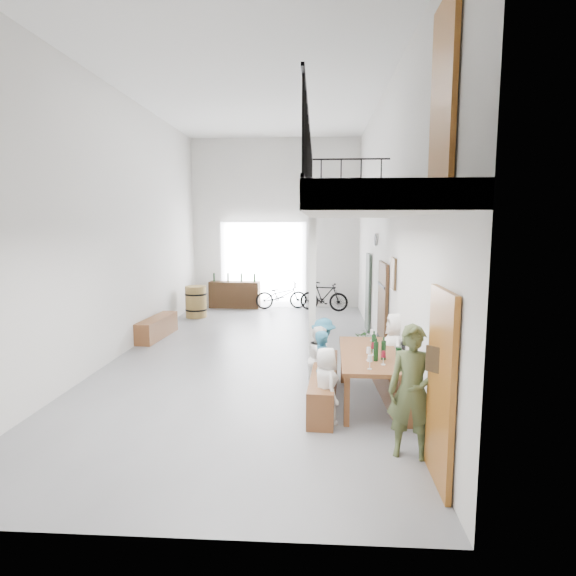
# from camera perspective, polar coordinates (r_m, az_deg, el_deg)

# --- Properties ---
(floor) EXTENTS (12.00, 12.00, 0.00)m
(floor) POSITION_cam_1_polar(r_m,az_deg,el_deg) (10.34, -4.40, -7.88)
(floor) COLOR slate
(floor) RESTS_ON ground
(room_walls) EXTENTS (12.00, 12.00, 12.00)m
(room_walls) POSITION_cam_1_polar(r_m,az_deg,el_deg) (9.99, -4.61, 12.16)
(room_walls) COLOR silver
(room_walls) RESTS_ON ground
(gateway_portal) EXTENTS (2.80, 0.08, 2.80)m
(gateway_portal) POSITION_cam_1_polar(r_m,az_deg,el_deg) (15.96, -2.94, 2.76)
(gateway_portal) COLOR white
(gateway_portal) RESTS_ON ground
(right_wall_decor) EXTENTS (0.07, 8.28, 5.07)m
(right_wall_decor) POSITION_cam_1_polar(r_m,az_deg,el_deg) (8.16, 12.70, 0.25)
(right_wall_decor) COLOR brown
(right_wall_decor) RESTS_ON ground
(balcony) EXTENTS (1.52, 5.62, 4.00)m
(balcony) POSITION_cam_1_polar(r_m,az_deg,el_deg) (6.76, 8.58, 9.22)
(balcony) COLOR silver
(balcony) RESTS_ON ground
(tasting_table) EXTENTS (0.92, 2.15, 0.79)m
(tasting_table) POSITION_cam_1_polar(r_m,az_deg,el_deg) (7.59, 9.58, -8.22)
(tasting_table) COLOR brown
(tasting_table) RESTS_ON ground
(bench_inner) EXTENTS (0.51, 2.31, 0.53)m
(bench_inner) POSITION_cam_1_polar(r_m,az_deg,el_deg) (7.67, 4.28, -11.42)
(bench_inner) COLOR brown
(bench_inner) RESTS_ON ground
(bench_wall) EXTENTS (0.37, 2.06, 0.47)m
(bench_wall) POSITION_cam_1_polar(r_m,az_deg,el_deg) (7.84, 12.19, -11.37)
(bench_wall) COLOR brown
(bench_wall) RESTS_ON ground
(tableware) EXTENTS (0.32, 1.70, 0.35)m
(tableware) POSITION_cam_1_polar(r_m,az_deg,el_deg) (7.31, 10.34, -7.05)
(tableware) COLOR black
(tableware) RESTS_ON tasting_table
(side_bench) EXTENTS (0.52, 1.80, 0.50)m
(side_bench) POSITION_cam_1_polar(r_m,az_deg,el_deg) (12.17, -15.26, -4.54)
(side_bench) COLOR brown
(side_bench) RESTS_ON ground
(oak_barrel) EXTENTS (0.63, 0.63, 0.93)m
(oak_barrel) POSITION_cam_1_polar(r_m,az_deg,el_deg) (14.48, -10.85, -1.61)
(oak_barrel) COLOR olive
(oak_barrel) RESTS_ON ground
(serving_counter) EXTENTS (1.67, 0.55, 0.87)m
(serving_counter) POSITION_cam_1_polar(r_m,az_deg,el_deg) (15.92, -6.34, -0.79)
(serving_counter) COLOR #3E2712
(serving_counter) RESTS_ON ground
(counter_bottles) EXTENTS (1.40, 0.16, 0.28)m
(counter_bottles) POSITION_cam_1_polar(r_m,az_deg,el_deg) (15.85, -6.37, 1.26)
(counter_bottles) COLOR black
(counter_bottles) RESTS_ON serving_counter
(guest_left_a) EXTENTS (0.51, 0.62, 1.08)m
(guest_left_a) POSITION_cam_1_polar(r_m,az_deg,el_deg) (6.81, 4.49, -11.46)
(guest_left_a) COLOR white
(guest_left_a) RESTS_ON ground
(guest_left_b) EXTENTS (0.35, 0.46, 1.16)m
(guest_left_b) POSITION_cam_1_polar(r_m,az_deg,el_deg) (7.47, 4.17, -9.41)
(guest_left_b) COLOR #245E7A
(guest_left_b) RESTS_ON ground
(guest_left_c) EXTENTS (0.56, 0.64, 1.10)m
(guest_left_c) POSITION_cam_1_polar(r_m,az_deg,el_deg) (8.05, 3.83, -8.37)
(guest_left_c) COLOR white
(guest_left_c) RESTS_ON ground
(guest_left_d) EXTENTS (0.64, 0.85, 1.16)m
(guest_left_d) POSITION_cam_1_polar(r_m,az_deg,el_deg) (8.36, 4.21, -7.51)
(guest_left_d) COLOR #245E7A
(guest_left_d) RESTS_ON ground
(guest_right_a) EXTENTS (0.39, 0.71, 1.15)m
(guest_right_a) POSITION_cam_1_polar(r_m,az_deg,el_deg) (7.24, 15.01, -10.24)
(guest_right_a) COLOR #A1211B
(guest_right_a) RESTS_ON ground
(guest_right_b) EXTENTS (0.50, 1.09, 1.13)m
(guest_right_b) POSITION_cam_1_polar(r_m,az_deg,el_deg) (7.79, 14.26, -9.00)
(guest_right_b) COLOR black
(guest_right_b) RESTS_ON ground
(guest_right_c) EXTENTS (0.45, 0.66, 1.30)m
(guest_right_c) POSITION_cam_1_polar(r_m,az_deg,el_deg) (8.26, 12.62, -7.39)
(guest_right_c) COLOR white
(guest_right_c) RESTS_ON ground
(host_standing) EXTENTS (0.66, 0.51, 1.60)m
(host_standing) POSITION_cam_1_polar(r_m,az_deg,el_deg) (5.98, 14.54, -11.81)
(host_standing) COLOR #4A5530
(host_standing) RESTS_ON ground
(potted_plant) EXTENTS (0.47, 0.43, 0.44)m
(potted_plant) POSITION_cam_1_polar(r_m,az_deg,el_deg) (10.89, 9.04, -5.94)
(potted_plant) COLOR #174C15
(potted_plant) RESTS_ON ground
(bicycle_near) EXTENTS (1.75, 0.90, 0.88)m
(bicycle_near) POSITION_cam_1_polar(r_m,az_deg,el_deg) (15.63, -0.79, -0.89)
(bicycle_near) COLOR black
(bicycle_near) RESTS_ON ground
(bicycle_far) EXTENTS (1.60, 0.73, 0.93)m
(bicycle_far) POSITION_cam_1_polar(r_m,az_deg,el_deg) (15.28, 4.26, -1.01)
(bicycle_far) COLOR black
(bicycle_far) RESTS_ON ground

